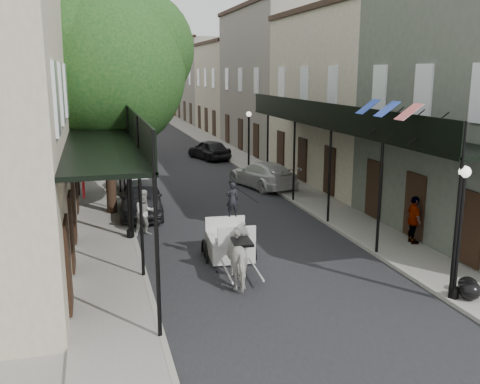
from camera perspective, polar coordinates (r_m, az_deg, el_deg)
ground at (r=15.95m, az=5.19°, el=-10.35°), size 140.00×140.00×0.00m
road at (r=34.67m, az=-6.53°, el=2.31°), size 8.00×90.00×0.01m
sidewalk_left at (r=34.26m, az=-14.82°, el=1.93°), size 2.20×90.00×0.12m
sidewalk_right at (r=35.77m, az=1.40°, el=2.80°), size 2.20×90.00×0.12m
building_row_left at (r=43.83m, az=-20.25°, el=10.70°), size 5.00×80.00×10.50m
building_row_right at (r=45.85m, az=2.12°, el=11.52°), size 5.00×80.00×10.50m
gallery_left at (r=20.79m, az=-14.19°, el=6.32°), size 2.20×18.05×4.88m
gallery_right at (r=23.10m, az=10.46°, el=7.10°), size 2.20×18.05×4.88m
tree_near at (r=23.89m, az=-13.29°, el=13.01°), size 7.31×6.80×9.63m
tree_far at (r=37.88m, az=-14.29°, el=11.76°), size 6.45×6.00×8.61m
lamppost_right_near at (r=15.57m, az=22.35°, el=-3.87°), size 0.32×0.32×3.71m
lamppost_left at (r=20.17m, az=-11.84°, el=0.48°), size 0.32×0.32×3.71m
lamppost_right_far at (r=33.32m, az=0.94°, el=5.53°), size 0.32×0.32×3.71m
horse at (r=16.10m, az=0.29°, el=-6.89°), size 1.04×2.03×1.67m
carriage at (r=18.45m, az=-1.35°, el=-3.50°), size 1.83×2.55×2.79m
pedestrian_walking at (r=20.95m, az=-10.11°, el=-2.20°), size 1.03×0.90×1.82m
pedestrian_sidewalk_left at (r=33.09m, az=-13.48°, el=3.04°), size 1.07×1.06×1.48m
pedestrian_sidewalk_right at (r=20.34m, az=18.05°, el=-2.85°), size 0.60×1.09×1.75m
car_left_near at (r=24.02m, az=-10.51°, el=-0.63°), size 2.16×4.66×1.54m
car_left_mid at (r=28.55m, az=-11.41°, el=1.14°), size 1.84×3.89×1.23m
car_left_far at (r=44.63m, az=-13.33°, el=5.35°), size 4.50×5.91×1.49m
car_right_near at (r=29.33m, az=2.37°, el=1.88°), size 3.19×5.25×1.42m
car_right_far at (r=38.81m, az=-3.32°, el=4.55°), size 2.78×4.50×1.43m
trash_bags at (r=16.37m, az=23.22°, el=-9.39°), size 0.88×1.03×0.53m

